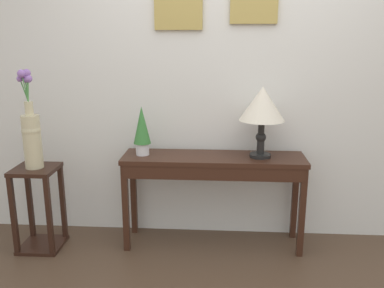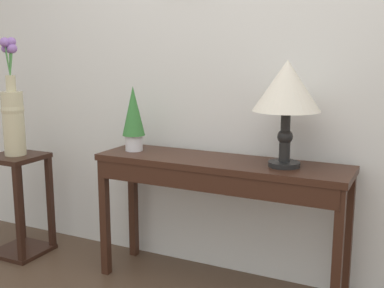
% 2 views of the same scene
% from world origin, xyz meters
% --- Properties ---
extents(back_wall_with_art, '(9.00, 0.13, 2.80)m').
position_xyz_m(back_wall_with_art, '(-0.00, 1.41, 1.40)').
color(back_wall_with_art, silver).
rests_on(back_wall_with_art, ground).
extents(console_table, '(1.38, 0.37, 0.73)m').
position_xyz_m(console_table, '(-0.10, 1.12, 0.63)').
color(console_table, '#381E14').
rests_on(console_table, ground).
extents(table_lamp, '(0.33, 0.33, 0.53)m').
position_xyz_m(table_lamp, '(0.25, 1.14, 1.12)').
color(table_lamp, black).
rests_on(table_lamp, console_table).
extents(potted_plant_on_console, '(0.13, 0.13, 0.38)m').
position_xyz_m(potted_plant_on_console, '(-0.65, 1.14, 0.93)').
color(potted_plant_on_console, silver).
rests_on(potted_plant_on_console, console_table).
extents(pedestal_stand_left, '(0.32, 0.32, 0.66)m').
position_xyz_m(pedestal_stand_left, '(-1.44, 1.00, 0.33)').
color(pedestal_stand_left, black).
rests_on(pedestal_stand_left, ground).
extents(flower_vase_tall, '(0.15, 0.14, 0.73)m').
position_xyz_m(flower_vase_tall, '(-1.44, 1.00, 0.92)').
color(flower_vase_tall, beige).
rests_on(flower_vase_tall, pedestal_stand_left).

